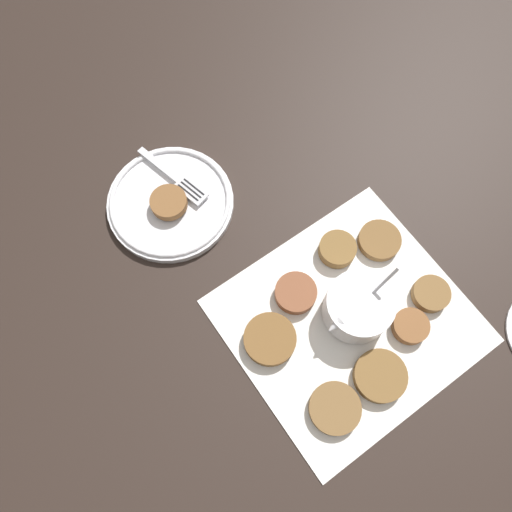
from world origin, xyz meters
TOP-DOWN VIEW (x-y plane):
  - ground_plane at (0.00, 0.00)m, footprint 4.00×4.00m
  - napkin at (0.02, 0.02)m, footprint 0.38×0.36m
  - sauce_bowl at (0.00, 0.01)m, footprint 0.12×0.10m
  - fritter_0 at (-0.05, -0.08)m, footprint 0.06×0.06m
  - fritter_1 at (0.13, -0.04)m, footprint 0.08×0.08m
  - fritter_2 at (0.12, 0.10)m, footprint 0.08×0.08m
  - fritter_3 at (-0.11, 0.07)m, footprint 0.06×0.06m
  - fritter_4 at (0.04, 0.11)m, footprint 0.08×0.08m
  - fritter_5 at (-0.11, -0.05)m, footprint 0.07×0.07m
  - fritter_6 at (0.05, -0.07)m, footprint 0.07×0.07m
  - fritter_7 at (-0.05, 0.09)m, footprint 0.06×0.06m
  - serving_plate at (0.11, -0.33)m, footprint 0.22×0.22m
  - fritter_on_plate at (0.12, -0.32)m, footprint 0.06×0.06m
  - fork at (0.08, -0.35)m, footprint 0.05×0.15m

SIDE VIEW (x-z plane):
  - ground_plane at x=0.00m, z-range 0.00..0.00m
  - napkin at x=0.02m, z-range 0.00..0.00m
  - serving_plate at x=0.11m, z-range 0.00..0.02m
  - fritter_2 at x=0.12m, z-range 0.00..0.02m
  - fritter_5 at x=-0.11m, z-range 0.00..0.02m
  - fritter_3 at x=-0.11m, z-range 0.00..0.02m
  - fritter_4 at x=0.04m, z-range 0.00..0.02m
  - fritter_7 at x=-0.05m, z-range 0.00..0.02m
  - fritter_1 at x=0.13m, z-range 0.00..0.02m
  - fritter_6 at x=0.05m, z-range 0.00..0.02m
  - fritter_0 at x=-0.05m, z-range 0.00..0.03m
  - fork at x=0.08m, z-range 0.02..0.02m
  - fritter_on_plate at x=0.12m, z-range 0.02..0.04m
  - sauce_bowl at x=0.00m, z-range -0.02..0.09m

